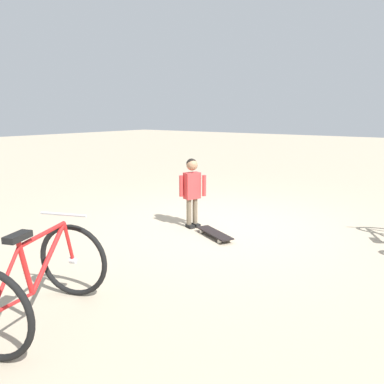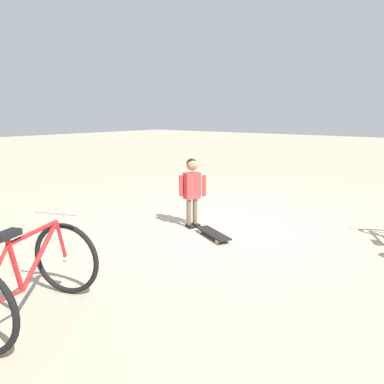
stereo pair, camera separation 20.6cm
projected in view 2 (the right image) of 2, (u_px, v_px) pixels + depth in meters
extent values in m
plane|color=tan|center=(225.00, 225.00, 5.90)|extent=(50.00, 50.00, 0.00)
cylinder|color=brown|center=(195.00, 211.00, 5.80)|extent=(0.08, 0.08, 0.42)
cube|color=black|center=(196.00, 225.00, 5.82)|extent=(0.17, 0.13, 0.05)
cylinder|color=brown|center=(189.00, 212.00, 5.75)|extent=(0.08, 0.08, 0.42)
cube|color=black|center=(190.00, 226.00, 5.76)|extent=(0.17, 0.13, 0.05)
cube|color=#D13838|center=(192.00, 186.00, 5.69)|extent=(0.22, 0.27, 0.40)
cylinder|color=#D13838|center=(204.00, 186.00, 5.68)|extent=(0.06, 0.06, 0.32)
cylinder|color=#D13838|center=(181.00, 186.00, 5.66)|extent=(0.06, 0.06, 0.32)
sphere|color=#9E7051|center=(192.00, 165.00, 5.62)|extent=(0.17, 0.17, 0.17)
sphere|color=black|center=(192.00, 164.00, 5.63)|extent=(0.16, 0.16, 0.16)
cube|color=black|center=(213.00, 233.00, 5.30)|extent=(0.72, 0.48, 0.02)
cube|color=#B7B7BC|center=(222.00, 239.00, 5.09)|extent=(0.08, 0.11, 0.02)
cube|color=#B7B7BC|center=(205.00, 229.00, 5.52)|extent=(0.08, 0.11, 0.02)
cylinder|color=beige|center=(227.00, 240.00, 5.12)|extent=(0.06, 0.05, 0.06)
cylinder|color=beige|center=(217.00, 242.00, 5.06)|extent=(0.06, 0.05, 0.06)
cylinder|color=beige|center=(210.00, 230.00, 5.56)|extent=(0.06, 0.05, 0.06)
cylinder|color=beige|center=(201.00, 232.00, 5.49)|extent=(0.06, 0.05, 0.06)
torus|color=black|center=(66.00, 259.00, 3.61)|extent=(0.68, 0.30, 0.71)
cylinder|color=#B7B7BC|center=(66.00, 259.00, 3.61)|extent=(0.08, 0.08, 0.06)
cylinder|color=red|center=(40.00, 254.00, 3.25)|extent=(0.22, 0.50, 0.48)
cylinder|color=red|center=(34.00, 232.00, 3.16)|extent=(0.24, 0.57, 0.06)
cylinder|color=red|center=(15.00, 266.00, 2.97)|extent=(0.09, 0.14, 0.48)
cylinder|color=red|center=(2.00, 300.00, 2.86)|extent=(0.18, 0.42, 0.08)
cylinder|color=red|center=(61.00, 241.00, 3.52)|extent=(0.08, 0.13, 0.41)
cube|color=black|center=(7.00, 235.00, 2.87)|extent=(0.17, 0.24, 0.05)
cylinder|color=#B7B7BC|center=(56.00, 213.00, 3.42)|extent=(0.44, 0.19, 0.02)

